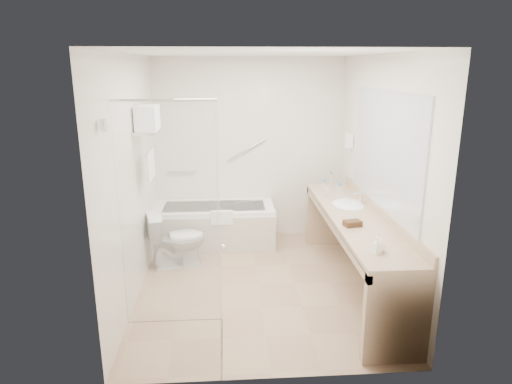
{
  "coord_description": "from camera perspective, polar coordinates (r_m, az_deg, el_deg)",
  "views": [
    {
      "loc": [
        -0.34,
        -4.66,
        2.39
      ],
      "look_at": [
        0.0,
        0.3,
        1.0
      ],
      "focal_mm": 32.0,
      "sensor_mm": 36.0,
      "label": 1
    }
  ],
  "objects": [
    {
      "name": "water_bottle_left",
      "position": [
        5.38,
        10.34,
        -0.12
      ],
      "size": [
        0.07,
        0.07,
        0.22
      ],
      "rotation": [
        0.0,
        0.0,
        -0.36
      ],
      "color": "silver",
      "rests_on": "vanity_counter"
    },
    {
      "name": "toilet",
      "position": [
        5.66,
        -9.89,
        -5.9
      ],
      "size": [
        0.76,
        0.55,
        0.67
      ],
      "primitive_type": "imported",
      "rotation": [
        0.0,
        0.0,
        1.83
      ],
      "color": "white",
      "rests_on": "floor"
    },
    {
      "name": "wall_front",
      "position": [
        3.28,
        2.25,
        -4.71
      ],
      "size": [
        2.6,
        0.1,
        2.5
      ],
      "primitive_type": "cube",
      "color": "silver",
      "rests_on": "ground"
    },
    {
      "name": "wall_right",
      "position": [
        5.07,
        15.08,
        2.08
      ],
      "size": [
        0.1,
        3.2,
        2.5
      ],
      "primitive_type": "cube",
      "color": "silver",
      "rests_on": "ground"
    },
    {
      "name": "vanity_counter",
      "position": [
        5.02,
        12.15,
        -5.12
      ],
      "size": [
        0.55,
        2.7,
        0.95
      ],
      "color": "tan",
      "rests_on": "floor"
    },
    {
      "name": "water_bottle_mid",
      "position": [
        5.73,
        8.48,
        0.68
      ],
      "size": [
        0.05,
        0.05,
        0.17
      ],
      "rotation": [
        0.0,
        0.0,
        0.13
      ],
      "color": "silver",
      "rests_on": "vanity_counter"
    },
    {
      "name": "amenity_basket",
      "position": [
        4.61,
        11.97,
        -3.85
      ],
      "size": [
        0.19,
        0.15,
        0.06
      ],
      "primitive_type": "cube",
      "rotation": [
        0.0,
        0.0,
        0.24
      ],
      "color": "#432917",
      "rests_on": "vanity_counter"
    },
    {
      "name": "grab_bar_long",
      "position": [
        6.33,
        -1.23,
        5.24
      ],
      "size": [
        0.53,
        0.03,
        0.33
      ],
      "primitive_type": "cylinder",
      "rotation": [
        0.0,
        1.05,
        0.0
      ],
      "color": "silver",
      "rests_on": "wall_back"
    },
    {
      "name": "soap_bottle_a",
      "position": [
        4.01,
        14.82,
        -6.97
      ],
      "size": [
        0.12,
        0.16,
        0.07
      ],
      "primitive_type": "imported",
      "rotation": [
        0.0,
        0.0,
        0.39
      ],
      "color": "white",
      "rests_on": "vanity_counter"
    },
    {
      "name": "wall_back",
      "position": [
        6.37,
        -0.79,
        5.31
      ],
      "size": [
        2.6,
        0.1,
        2.5
      ],
      "primitive_type": "cube",
      "color": "silver",
      "rests_on": "ground"
    },
    {
      "name": "hairdryer_unit",
      "position": [
        6.0,
        11.58,
        6.29
      ],
      "size": [
        0.08,
        0.1,
        0.18
      ],
      "primitive_type": "cube",
      "color": "white",
      "rests_on": "wall_right"
    },
    {
      "name": "faucet",
      "position": [
        5.34,
        12.98,
        -0.63
      ],
      "size": [
        0.03,
        0.03,
        0.14
      ],
      "primitive_type": "cylinder",
      "color": "silver",
      "rests_on": "vanity_counter"
    },
    {
      "name": "grab_bar_short",
      "position": [
        6.41,
        -9.28,
        2.44
      ],
      "size": [
        0.4,
        0.03,
        0.03
      ],
      "primitive_type": "cylinder",
      "rotation": [
        0.0,
        1.57,
        0.0
      ],
      "color": "silver",
      "rests_on": "wall_back"
    },
    {
      "name": "water_bottle_right",
      "position": [
        6.1,
        9.35,
        1.59
      ],
      "size": [
        0.06,
        0.06,
        0.18
      ],
      "rotation": [
        0.0,
        0.0,
        0.26
      ],
      "color": "silver",
      "rests_on": "vanity_counter"
    },
    {
      "name": "wall_left",
      "position": [
        4.89,
        -15.14,
        1.6
      ],
      "size": [
        0.1,
        3.2,
        2.5
      ],
      "primitive_type": "cube",
      "color": "silver",
      "rests_on": "ground"
    },
    {
      "name": "shower_enclosure",
      "position": [
        3.97,
        -7.93,
        -4.01
      ],
      "size": [
        0.96,
        0.91,
        2.11
      ],
      "color": "silver",
      "rests_on": "floor"
    },
    {
      "name": "soap_bottle_b",
      "position": [
        4.05,
        15.27,
        -6.62
      ],
      "size": [
        0.13,
        0.14,
        0.09
      ],
      "primitive_type": "imported",
      "rotation": [
        0.0,
        0.0,
        0.42
      ],
      "color": "white",
      "rests_on": "vanity_counter"
    },
    {
      "name": "mirror",
      "position": [
        4.86,
        15.78,
        5.1
      ],
      "size": [
        0.02,
        2.0,
        1.2
      ],
      "primitive_type": "cube",
      "color": "silver",
      "rests_on": "wall_right"
    },
    {
      "name": "ceiling",
      "position": [
        4.67,
        0.26,
        16.98
      ],
      "size": [
        2.6,
        3.2,
        0.1
      ],
      "primitive_type": "cube",
      "color": "white",
      "rests_on": "wall_back"
    },
    {
      "name": "drinking_glass_near",
      "position": [
        5.6,
        8.76,
        -0.01
      ],
      "size": [
        0.1,
        0.1,
        0.1
      ],
      "primitive_type": "cylinder",
      "rotation": [
        0.0,
        0.0,
        -0.38
      ],
      "color": "silver",
      "rests_on": "vanity_counter"
    },
    {
      "name": "towel_shelf",
      "position": [
        5.12,
        -13.36,
        8.07
      ],
      "size": [
        0.24,
        0.55,
        0.81
      ],
      "color": "silver",
      "rests_on": "wall_left"
    },
    {
      "name": "bathtub",
      "position": [
        6.27,
        -5.16,
        -4.16
      ],
      "size": [
        1.6,
        0.73,
        0.59
      ],
      "color": "white",
      "rests_on": "floor"
    },
    {
      "name": "floor",
      "position": [
        5.24,
        0.23,
        -11.48
      ],
      "size": [
        3.2,
        3.2,
        0.0
      ],
      "primitive_type": "plane",
      "color": "tan",
      "rests_on": "ground"
    },
    {
      "name": "sink",
      "position": [
        5.34,
        11.42,
        -1.8
      ],
      "size": [
        0.4,
        0.52,
        0.14
      ],
      "primitive_type": "ellipsoid",
      "color": "white",
      "rests_on": "vanity_counter"
    },
    {
      "name": "drinking_glass_far",
      "position": [
        5.24,
        11.38,
        -1.21
      ],
      "size": [
        0.08,
        0.08,
        0.1
      ],
      "primitive_type": "cylinder",
      "rotation": [
        0.0,
        0.0,
        -0.12
      ],
      "color": "silver",
      "rests_on": "vanity_counter"
    }
  ]
}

